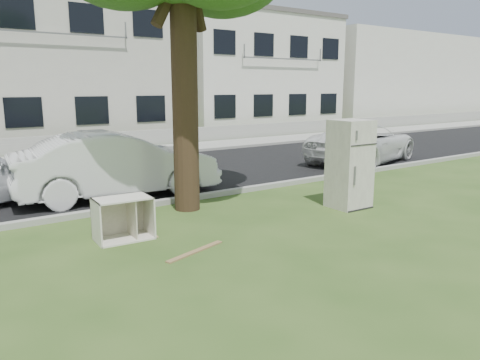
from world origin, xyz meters
TOP-DOWN VIEW (x-y plane):
  - ground at (0.00, 0.00)m, footprint 120.00×120.00m
  - road at (0.00, 6.00)m, footprint 120.00×7.00m
  - kerb_near at (0.00, 2.45)m, footprint 120.00×0.18m
  - kerb_far at (0.00, 9.55)m, footprint 120.00×0.18m
  - sidewalk at (0.00, 11.00)m, footprint 120.00×2.80m
  - low_wall at (0.00, 12.60)m, footprint 120.00×0.15m
  - townhouse_center at (0.00, 17.50)m, footprint 11.22×8.16m
  - townhouse_right at (12.00, 17.50)m, footprint 10.20×8.16m
  - filler_right at (26.00, 18.00)m, footprint 16.00×9.00m
  - fridge at (2.59, -0.07)m, footprint 0.81×0.75m
  - cabinet at (-2.29, 0.63)m, footprint 0.99×0.64m
  - plank_a at (-1.60, -0.65)m, footprint 1.21×0.47m
  - plank_b at (-2.22, 0.82)m, footprint 0.81×0.51m
  - plank_c at (-1.79, 0.77)m, footprint 0.12×0.80m
  - car_center at (-1.20, 3.77)m, footprint 4.89×2.08m
  - car_right at (7.74, 3.91)m, footprint 5.36×3.52m

SIDE VIEW (x-z plane):
  - ground at x=0.00m, z-range 0.00..0.00m
  - kerb_near at x=0.00m, z-range -0.06..0.06m
  - kerb_far at x=0.00m, z-range -0.06..0.06m
  - road at x=0.00m, z-range 0.00..0.01m
  - sidewalk at x=0.00m, z-range 0.00..0.01m
  - plank_b at x=-2.22m, z-range 0.00..0.02m
  - plank_c at x=-1.79m, z-range 0.00..0.02m
  - plank_a at x=-1.60m, z-range 0.00..0.02m
  - low_wall at x=0.00m, z-range 0.00..0.70m
  - cabinet at x=-2.29m, z-range 0.00..0.74m
  - car_right at x=7.74m, z-range 0.00..1.37m
  - car_center at x=-1.20m, z-range 0.00..1.57m
  - fridge at x=2.59m, z-range 0.00..1.91m
  - filler_right at x=26.00m, z-range 0.00..6.40m
  - townhouse_right at x=12.00m, z-range 0.00..6.84m
  - townhouse_center at x=0.00m, z-range 0.00..7.44m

